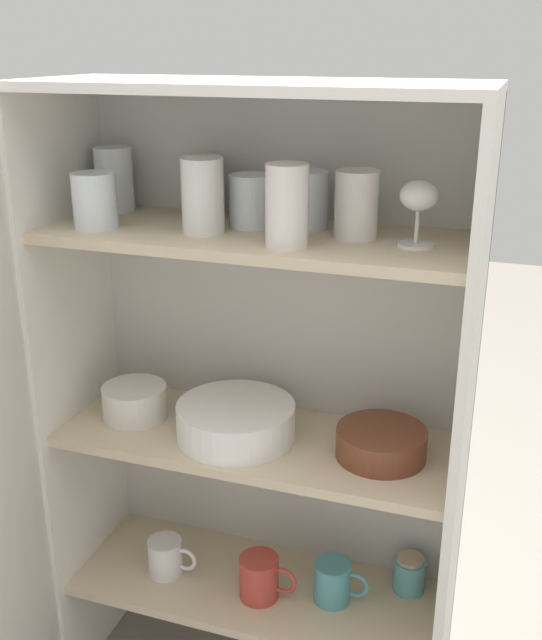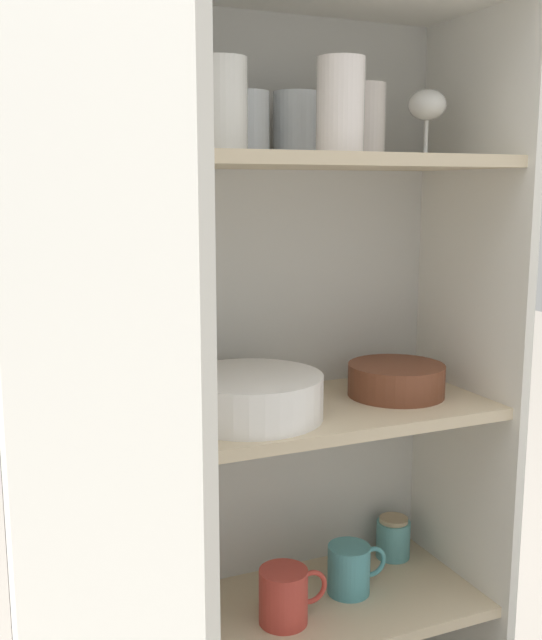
{
  "view_description": "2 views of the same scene",
  "coord_description": "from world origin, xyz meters",
  "px_view_note": "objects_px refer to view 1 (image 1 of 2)",
  "views": [
    {
      "loc": [
        0.47,
        -1.11,
        1.39
      ],
      "look_at": [
        0.03,
        0.16,
        0.89
      ],
      "focal_mm": 42.0,
      "sensor_mm": 36.0,
      "label": 1
    },
    {
      "loc": [
        -0.47,
        -0.96,
        1.01
      ],
      "look_at": [
        0.01,
        0.14,
        0.8
      ],
      "focal_mm": 42.0,
      "sensor_mm": 36.0,
      "label": 2
    }
  ],
  "objects_px": {
    "serving_bowl_small": "(135,400)",
    "storage_jar": "(409,574)",
    "plate_stack_white": "(236,421)",
    "coffee_mug_primary": "(260,577)",
    "mixing_bowl_large": "(381,442)"
  },
  "relations": [
    {
      "from": "mixing_bowl_large",
      "to": "coffee_mug_primary",
      "type": "relative_size",
      "value": 1.38
    },
    {
      "from": "plate_stack_white",
      "to": "coffee_mug_primary",
      "type": "height_order",
      "value": "plate_stack_white"
    },
    {
      "from": "serving_bowl_small",
      "to": "coffee_mug_primary",
      "type": "relative_size",
      "value": 1.08
    },
    {
      "from": "storage_jar",
      "to": "plate_stack_white",
      "type": "bearing_deg",
      "value": -163.01
    },
    {
      "from": "serving_bowl_small",
      "to": "storage_jar",
      "type": "distance_m",
      "value": 0.7
    },
    {
      "from": "plate_stack_white",
      "to": "storage_jar",
      "type": "height_order",
      "value": "plate_stack_white"
    },
    {
      "from": "serving_bowl_small",
      "to": "coffee_mug_primary",
      "type": "bearing_deg",
      "value": -5.62
    },
    {
      "from": "plate_stack_white",
      "to": "coffee_mug_primary",
      "type": "relative_size",
      "value": 1.9
    },
    {
      "from": "storage_jar",
      "to": "mixing_bowl_large",
      "type": "bearing_deg",
      "value": -125.02
    },
    {
      "from": "plate_stack_white",
      "to": "serving_bowl_small",
      "type": "relative_size",
      "value": 1.76
    },
    {
      "from": "plate_stack_white",
      "to": "serving_bowl_small",
      "type": "bearing_deg",
      "value": 176.97
    },
    {
      "from": "coffee_mug_primary",
      "to": "storage_jar",
      "type": "distance_m",
      "value": 0.32
    },
    {
      "from": "plate_stack_white",
      "to": "mixing_bowl_large",
      "type": "relative_size",
      "value": 1.38
    },
    {
      "from": "plate_stack_white",
      "to": "storage_jar",
      "type": "relative_size",
      "value": 2.86
    },
    {
      "from": "mixing_bowl_large",
      "to": "serving_bowl_small",
      "type": "xyz_separation_m",
      "value": [
        -0.53,
        -0.01,
        0.01
      ]
    }
  ]
}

